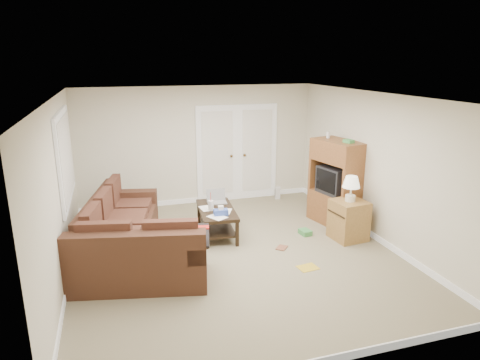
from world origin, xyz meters
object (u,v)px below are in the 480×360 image
object	(u,v)px
tv_armoire	(336,182)
side_cabinet	(349,217)
sectional_sofa	(129,240)
coffee_table	(217,220)

from	to	relation	value
tv_armoire	side_cabinet	world-z (taller)	tv_armoire
sectional_sofa	coffee_table	size ratio (longest dim) A/B	2.54
coffee_table	tv_armoire	bearing A→B (deg)	2.30
sectional_sofa	side_cabinet	size ratio (longest dim) A/B	2.79
coffee_table	side_cabinet	size ratio (longest dim) A/B	1.10
sectional_sofa	side_cabinet	distance (m)	3.68
sectional_sofa	tv_armoire	bearing A→B (deg)	20.04
coffee_table	tv_armoire	xyz separation A→B (m)	(2.27, -0.11, 0.54)
sectional_sofa	side_cabinet	world-z (taller)	side_cabinet
side_cabinet	coffee_table	bearing A→B (deg)	151.83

